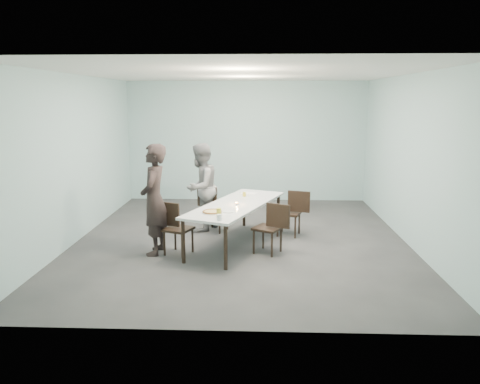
{
  "coord_description": "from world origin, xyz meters",
  "views": [
    {
      "loc": [
        0.31,
        -8.34,
        2.56
      ],
      "look_at": [
        0.0,
        -0.52,
        1.0
      ],
      "focal_mm": 35.0,
      "sensor_mm": 36.0,
      "label": 1
    }
  ],
  "objects_px": {
    "tealight": "(237,204)",
    "chair_near_right": "(272,225)",
    "diner_far": "(201,187)",
    "chair_far_right": "(293,210)",
    "amber_tumbler": "(244,194)",
    "water_tumbler": "(219,217)",
    "diner_near": "(154,200)",
    "pizza": "(212,212)",
    "side_plate": "(228,212)",
    "chair_far_left": "(212,205)",
    "beer_glass": "(219,213)",
    "table": "(236,207)",
    "chair_near_left": "(174,224)"
  },
  "relations": [
    {
      "from": "diner_far",
      "to": "pizza",
      "type": "xyz_separation_m",
      "value": [
        0.38,
        -1.62,
        -0.09
      ]
    },
    {
      "from": "chair_far_left",
      "to": "chair_near_left",
      "type": "bearing_deg",
      "value": -86.75
    },
    {
      "from": "pizza",
      "to": "amber_tumbler",
      "type": "bearing_deg",
      "value": 70.26
    },
    {
      "from": "chair_far_right",
      "to": "amber_tumbler",
      "type": "bearing_deg",
      "value": 15.52
    },
    {
      "from": "pizza",
      "to": "diner_near",
      "type": "bearing_deg",
      "value": 170.02
    },
    {
      "from": "diner_far",
      "to": "tealight",
      "type": "xyz_separation_m",
      "value": [
        0.76,
        -1.02,
        -0.09
      ]
    },
    {
      "from": "chair_near_left",
      "to": "pizza",
      "type": "relative_size",
      "value": 2.56
    },
    {
      "from": "tealight",
      "to": "chair_near_right",
      "type": "bearing_deg",
      "value": -31.56
    },
    {
      "from": "pizza",
      "to": "water_tumbler",
      "type": "relative_size",
      "value": 3.78
    },
    {
      "from": "water_tumbler",
      "to": "diner_near",
      "type": "bearing_deg",
      "value": 150.81
    },
    {
      "from": "chair_near_right",
      "to": "pizza",
      "type": "bearing_deg",
      "value": 41.41
    },
    {
      "from": "chair_far_right",
      "to": "pizza",
      "type": "distance_m",
      "value": 1.94
    },
    {
      "from": "pizza",
      "to": "tealight",
      "type": "bearing_deg",
      "value": 58.04
    },
    {
      "from": "chair_far_left",
      "to": "chair_near_right",
      "type": "distance_m",
      "value": 1.8
    },
    {
      "from": "chair_far_right",
      "to": "diner_far",
      "type": "relative_size",
      "value": 0.5
    },
    {
      "from": "chair_near_right",
      "to": "amber_tumbler",
      "type": "relative_size",
      "value": 10.88
    },
    {
      "from": "pizza",
      "to": "tealight",
      "type": "relative_size",
      "value": 6.07
    },
    {
      "from": "chair_near_right",
      "to": "amber_tumbler",
      "type": "xyz_separation_m",
      "value": [
        -0.5,
        1.11,
        0.29
      ]
    },
    {
      "from": "chair_near_left",
      "to": "amber_tumbler",
      "type": "relative_size",
      "value": 10.88
    },
    {
      "from": "chair_far_left",
      "to": "side_plate",
      "type": "height_order",
      "value": "chair_far_left"
    },
    {
      "from": "side_plate",
      "to": "chair_near_right",
      "type": "bearing_deg",
      "value": 12.29
    },
    {
      "from": "chair_far_right",
      "to": "tealight",
      "type": "bearing_deg",
      "value": 51.83
    },
    {
      "from": "chair_near_right",
      "to": "chair_far_right",
      "type": "height_order",
      "value": "same"
    },
    {
      "from": "chair_far_right",
      "to": "chair_far_left",
      "type": "bearing_deg",
      "value": 6.03
    },
    {
      "from": "diner_far",
      "to": "diner_near",
      "type": "bearing_deg",
      "value": 1.7
    },
    {
      "from": "pizza",
      "to": "water_tumbler",
      "type": "distance_m",
      "value": 0.49
    },
    {
      "from": "chair_far_left",
      "to": "water_tumbler",
      "type": "distance_m",
      "value": 2.12
    },
    {
      "from": "beer_glass",
      "to": "tealight",
      "type": "bearing_deg",
      "value": 75.13
    },
    {
      "from": "amber_tumbler",
      "to": "table",
      "type": "bearing_deg",
      "value": -101.2
    },
    {
      "from": "table",
      "to": "beer_glass",
      "type": "xyz_separation_m",
      "value": [
        -0.22,
        -1.01,
        0.13
      ]
    },
    {
      "from": "side_plate",
      "to": "water_tumbler",
      "type": "xyz_separation_m",
      "value": [
        -0.1,
        -0.53,
        0.04
      ]
    },
    {
      "from": "chair_far_left",
      "to": "chair_far_right",
      "type": "distance_m",
      "value": 1.6
    },
    {
      "from": "chair_far_right",
      "to": "water_tumbler",
      "type": "relative_size",
      "value": 9.67
    },
    {
      "from": "diner_far",
      "to": "amber_tumbler",
      "type": "height_order",
      "value": "diner_far"
    },
    {
      "from": "chair_far_left",
      "to": "diner_far",
      "type": "height_order",
      "value": "diner_far"
    },
    {
      "from": "chair_near_left",
      "to": "tealight",
      "type": "distance_m",
      "value": 1.15
    },
    {
      "from": "beer_glass",
      "to": "chair_near_right",
      "type": "bearing_deg",
      "value": 32.32
    },
    {
      "from": "chair_near_left",
      "to": "side_plate",
      "type": "bearing_deg",
      "value": 14.98
    },
    {
      "from": "chair_near_left",
      "to": "beer_glass",
      "type": "distance_m",
      "value": 0.98
    },
    {
      "from": "tealight",
      "to": "amber_tumbler",
      "type": "distance_m",
      "value": 0.74
    },
    {
      "from": "chair_near_right",
      "to": "side_plate",
      "type": "distance_m",
      "value": 0.78
    },
    {
      "from": "diner_near",
      "to": "pizza",
      "type": "distance_m",
      "value": 1.0
    },
    {
      "from": "diner_far",
      "to": "chair_far_left",
      "type": "bearing_deg",
      "value": 112.76
    },
    {
      "from": "side_plate",
      "to": "tealight",
      "type": "bearing_deg",
      "value": 77.52
    },
    {
      "from": "water_tumbler",
      "to": "diner_far",
      "type": "bearing_deg",
      "value": 104.48
    },
    {
      "from": "chair_far_right",
      "to": "pizza",
      "type": "height_order",
      "value": "chair_far_right"
    },
    {
      "from": "chair_near_right",
      "to": "chair_far_right",
      "type": "relative_size",
      "value": 1.0
    },
    {
      "from": "pizza",
      "to": "water_tumbler",
      "type": "height_order",
      "value": "water_tumbler"
    },
    {
      "from": "chair_far_left",
      "to": "amber_tumbler",
      "type": "distance_m",
      "value": 0.76
    },
    {
      "from": "chair_far_left",
      "to": "diner_near",
      "type": "relative_size",
      "value": 0.47
    }
  ]
}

